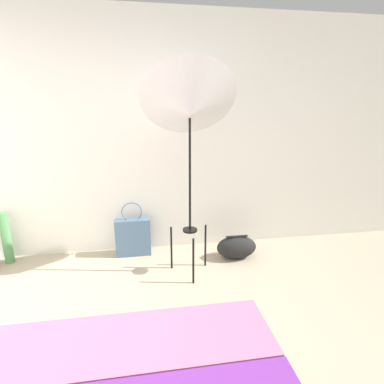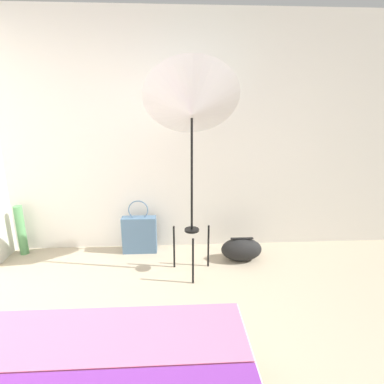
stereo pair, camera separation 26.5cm
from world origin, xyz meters
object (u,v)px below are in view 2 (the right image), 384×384
Objects in this scene: tote_bag at (140,234)px; duffel_bag at (241,249)px; photo_umbrella at (192,107)px; paper_roll at (21,230)px.

duffel_bag is at bearing -12.74° from tote_bag.
photo_umbrella is at bearing -158.72° from duffel_bag.
photo_umbrella is 3.24× the size of tote_bag.
photo_umbrella is at bearing -14.67° from paper_roll.
tote_bag is 1.41× the size of duffel_bag.
paper_roll is (-1.32, 0.03, 0.07)m from tote_bag.
duffel_bag is 0.77× the size of paper_roll.
paper_roll is (-2.45, 0.28, 0.16)m from duffel_bag.
photo_umbrella reaches higher than duffel_bag.
tote_bag is at bearing -1.12° from paper_roll.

